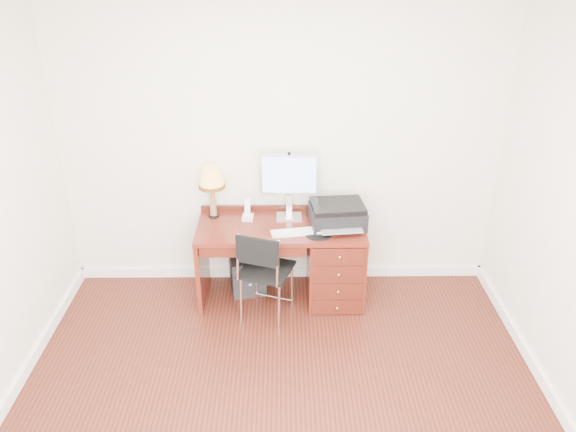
{
  "coord_description": "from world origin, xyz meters",
  "views": [
    {
      "loc": [
        0.02,
        -3.04,
        3.09
      ],
      "look_at": [
        0.06,
        1.2,
        0.95
      ],
      "focal_mm": 35.0,
      "sensor_mm": 36.0,
      "label": 1
    }
  ],
  "objects_px": {
    "phone": "(248,213)",
    "monitor": "(289,178)",
    "printer": "(337,215)",
    "leg_lamp": "(212,180)",
    "desk": "(316,258)",
    "equipment_box": "(248,273)",
    "chair": "(266,267)"
  },
  "relations": [
    {
      "from": "printer",
      "to": "leg_lamp",
      "type": "relative_size",
      "value": 1.05
    },
    {
      "from": "monitor",
      "to": "leg_lamp",
      "type": "xyz_separation_m",
      "value": [
        -0.69,
        -0.01,
        -0.02
      ]
    },
    {
      "from": "desk",
      "to": "monitor",
      "type": "bearing_deg",
      "value": 142.24
    },
    {
      "from": "phone",
      "to": "printer",
      "type": "bearing_deg",
      "value": -3.92
    },
    {
      "from": "phone",
      "to": "monitor",
      "type": "bearing_deg",
      "value": 15.22
    },
    {
      "from": "desk",
      "to": "monitor",
      "type": "relative_size",
      "value": 2.5
    },
    {
      "from": "desk",
      "to": "monitor",
      "type": "xyz_separation_m",
      "value": [
        -0.25,
        0.19,
        0.71
      ]
    },
    {
      "from": "printer",
      "to": "phone",
      "type": "distance_m",
      "value": 0.81
    },
    {
      "from": "phone",
      "to": "equipment_box",
      "type": "xyz_separation_m",
      "value": [
        -0.02,
        -0.02,
        -0.63
      ]
    },
    {
      "from": "printer",
      "to": "leg_lamp",
      "type": "height_order",
      "value": "leg_lamp"
    },
    {
      "from": "desk",
      "to": "printer",
      "type": "relative_size",
      "value": 2.93
    },
    {
      "from": "monitor",
      "to": "phone",
      "type": "bearing_deg",
      "value": -167.72
    },
    {
      "from": "monitor",
      "to": "phone",
      "type": "xyz_separation_m",
      "value": [
        -0.38,
        -0.07,
        -0.32
      ]
    },
    {
      "from": "monitor",
      "to": "chair",
      "type": "height_order",
      "value": "monitor"
    },
    {
      "from": "desk",
      "to": "printer",
      "type": "xyz_separation_m",
      "value": [
        0.18,
        0.0,
        0.44
      ]
    },
    {
      "from": "equipment_box",
      "to": "printer",
      "type": "bearing_deg",
      "value": -17.29
    },
    {
      "from": "leg_lamp",
      "to": "printer",
      "type": "bearing_deg",
      "value": -9.21
    },
    {
      "from": "printer",
      "to": "leg_lamp",
      "type": "xyz_separation_m",
      "value": [
        -1.12,
        0.18,
        0.26
      ]
    },
    {
      "from": "leg_lamp",
      "to": "chair",
      "type": "bearing_deg",
      "value": -47.7
    },
    {
      "from": "chair",
      "to": "monitor",
      "type": "bearing_deg",
      "value": 88.9
    },
    {
      "from": "printer",
      "to": "phone",
      "type": "relative_size",
      "value": 2.45
    },
    {
      "from": "desk",
      "to": "monitor",
      "type": "height_order",
      "value": "monitor"
    },
    {
      "from": "monitor",
      "to": "phone",
      "type": "distance_m",
      "value": 0.5
    },
    {
      "from": "monitor",
      "to": "chair",
      "type": "relative_size",
      "value": 0.68
    },
    {
      "from": "phone",
      "to": "equipment_box",
      "type": "relative_size",
      "value": 0.57
    },
    {
      "from": "monitor",
      "to": "desk",
      "type": "bearing_deg",
      "value": -36.58
    },
    {
      "from": "phone",
      "to": "desk",
      "type": "bearing_deg",
      "value": -6.59
    },
    {
      "from": "leg_lamp",
      "to": "phone",
      "type": "relative_size",
      "value": 2.34
    },
    {
      "from": "desk",
      "to": "phone",
      "type": "bearing_deg",
      "value": 169.28
    },
    {
      "from": "phone",
      "to": "equipment_box",
      "type": "bearing_deg",
      "value": -127.59
    },
    {
      "from": "leg_lamp",
      "to": "equipment_box",
      "type": "bearing_deg",
      "value": -16.79
    },
    {
      "from": "desk",
      "to": "equipment_box",
      "type": "xyz_separation_m",
      "value": [
        -0.64,
        0.1,
        -0.23
      ]
    }
  ]
}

